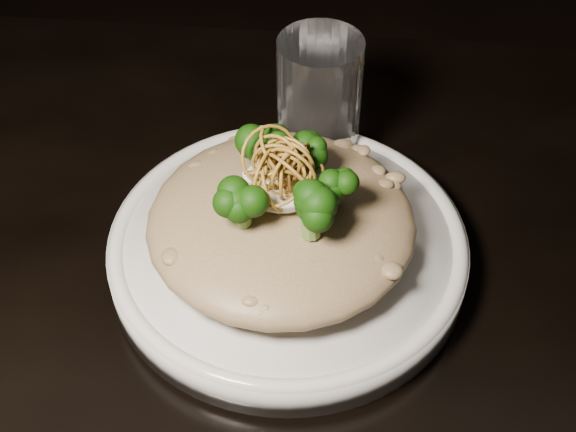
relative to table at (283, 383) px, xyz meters
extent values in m
cube|color=black|center=(0.00, 0.00, 0.06)|extent=(1.10, 0.80, 0.04)
cylinder|color=silver|center=(0.00, 0.06, 0.10)|extent=(0.29, 0.29, 0.03)
ellipsoid|color=brown|center=(-0.01, 0.06, 0.14)|extent=(0.21, 0.21, 0.05)
ellipsoid|color=white|center=(-0.01, 0.07, 0.17)|extent=(0.06, 0.06, 0.02)
cylinder|color=white|center=(0.01, 0.19, 0.15)|extent=(0.09, 0.09, 0.13)
camera|label=1|loc=(0.04, -0.37, 0.58)|focal=50.00mm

